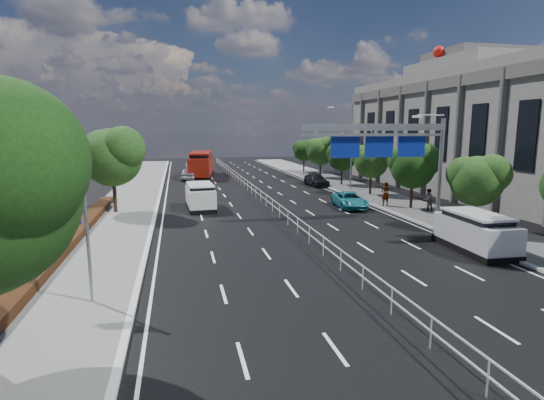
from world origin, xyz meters
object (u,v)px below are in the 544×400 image
object	(u,v)px
silver_minivan	(475,232)
pedestrian_b	(428,200)
near_car_silver	(189,174)
parked_car_dark	(316,180)
toilet_sign	(73,229)
white_minivan	(200,197)
parked_car_teal	(350,200)
near_car_dark	(201,165)
pedestrian_a	(385,194)
overhead_gantry	(390,142)
red_bus	(202,164)

from	to	relation	value
silver_minivan	pedestrian_b	size ratio (longest dim) A/B	2.93
near_car_silver	parked_car_dark	size ratio (longest dim) A/B	1.01
toilet_sign	pedestrian_b	size ratio (longest dim) A/B	2.50
white_minivan	parked_car_dark	xyz separation A→B (m)	(13.78, 11.52, -0.36)
toilet_sign	parked_car_teal	bearing A→B (deg)	42.84
toilet_sign	near_car_dark	xyz separation A→B (m)	(7.47, 52.20, -2.18)
near_car_dark	parked_car_dark	distance (m)	25.13
near_car_silver	pedestrian_a	bearing A→B (deg)	130.19
overhead_gantry	near_car_silver	size ratio (longest dim) A/B	2.20
parked_car_teal	parked_car_dark	size ratio (longest dim) A/B	1.01
parked_car_teal	pedestrian_a	bearing A→B (deg)	-3.59
parked_car_dark	pedestrian_a	xyz separation A→B (m)	(1.30, -14.16, 0.46)
red_bus	toilet_sign	bearing A→B (deg)	-91.60
parked_car_dark	overhead_gantry	bearing A→B (deg)	-97.40
toilet_sign	parked_car_teal	world-z (taller)	toilet_sign
overhead_gantry	pedestrian_b	world-z (taller)	overhead_gantry
white_minivan	silver_minivan	xyz separation A→B (m)	(13.78, -15.34, -0.01)
white_minivan	near_car_dark	distance (m)	33.78
near_car_dark	pedestrian_a	size ratio (longest dim) A/B	2.37
red_bus	silver_minivan	distance (m)	40.96
overhead_gantry	white_minivan	xyz separation A→B (m)	(-12.22, 8.43, -4.58)
near_car_silver	pedestrian_b	distance (m)	31.22
red_bus	near_car_silver	size ratio (longest dim) A/B	2.49
toilet_sign	parked_car_dark	bearing A→B (deg)	57.31
red_bus	parked_car_dark	bearing A→B (deg)	-37.05
near_car_silver	pedestrian_a	xyz separation A→B (m)	(15.42, -23.02, 0.33)
near_car_dark	pedestrian_b	size ratio (longest dim) A/B	2.68
near_car_silver	pedestrian_b	xyz separation A→B (m)	(17.64, -25.76, 0.22)
white_minivan	near_car_silver	distance (m)	20.38
pedestrian_b	white_minivan	bearing A→B (deg)	-20.98
near_car_dark	silver_minivan	distance (m)	50.46
pedestrian_a	pedestrian_b	bearing A→B (deg)	129.73
overhead_gantry	red_bus	size ratio (longest dim) A/B	0.89
pedestrian_b	overhead_gantry	bearing A→B (deg)	27.21
pedestrian_b	parked_car_teal	bearing A→B (deg)	-35.63
silver_minivan	near_car_dark	bearing A→B (deg)	106.30
toilet_sign	parked_car_dark	world-z (taller)	toilet_sign
near_car_dark	parked_car_dark	bearing A→B (deg)	116.67
near_car_dark	near_car_silver	bearing A→B (deg)	78.78
red_bus	silver_minivan	xyz separation A→B (m)	(12.27, -39.07, -0.74)
parked_car_teal	pedestrian_b	bearing A→B (deg)	-26.15
parked_car_dark	near_car_dark	bearing A→B (deg)	115.02
parked_car_teal	pedestrian_b	distance (m)	6.11
overhead_gantry	pedestrian_a	world-z (taller)	overhead_gantry
white_minivan	near_car_silver	world-z (taller)	white_minivan
toilet_sign	near_car_silver	bearing A→B (deg)	82.47
pedestrian_a	pedestrian_b	distance (m)	3.53
near_car_silver	parked_car_dark	world-z (taller)	near_car_silver
parked_car_teal	pedestrian_a	size ratio (longest dim) A/B	2.37
red_bus	near_car_dark	distance (m)	10.06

